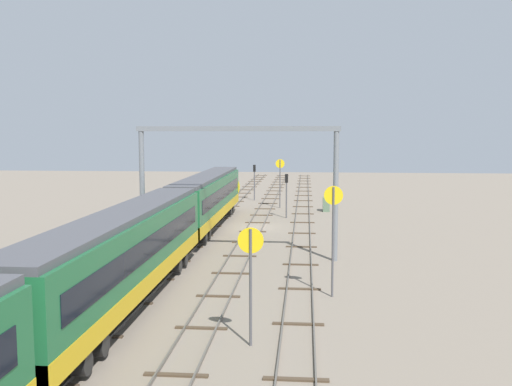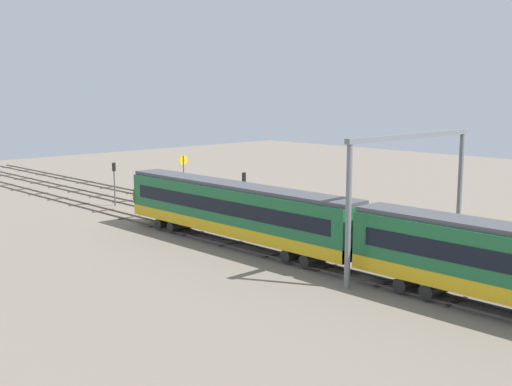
{
  "view_description": "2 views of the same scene",
  "coord_description": "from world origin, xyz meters",
  "px_view_note": "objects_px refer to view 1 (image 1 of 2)",
  "views": [
    {
      "loc": [
        -53.19,
        -4.68,
        8.92
      ],
      "look_at": [
        6.44,
        0.48,
        2.55
      ],
      "focal_mm": 40.45,
      "sensor_mm": 36.0,
      "label": 1
    },
    {
      "loc": [
        -37.16,
        37.23,
        12.12
      ],
      "look_at": [
        2.32,
        -0.64,
        3.32
      ],
      "focal_mm": 44.6,
      "sensor_mm": 36.0,
      "label": 2
    }
  ],
  "objects_px": {
    "speed_sign_mid_trackside": "(251,266)",
    "signal_light_trackside_departure": "(254,177)",
    "train": "(129,254)",
    "relay_cabinet": "(326,204)",
    "speed_sign_near_foreground": "(280,176)",
    "speed_sign_far_trackside": "(333,225)",
    "overhead_gantry": "(237,165)",
    "signal_light_trackside_approach": "(286,189)"
  },
  "relations": [
    {
      "from": "speed_sign_mid_trackside",
      "to": "relay_cabinet",
      "type": "distance_m",
      "value": 41.94
    },
    {
      "from": "speed_sign_near_foreground",
      "to": "speed_sign_mid_trackside",
      "type": "bearing_deg",
      "value": -179.02
    },
    {
      "from": "speed_sign_mid_trackside",
      "to": "speed_sign_near_foreground",
      "type": "bearing_deg",
      "value": 0.98
    },
    {
      "from": "train",
      "to": "overhead_gantry",
      "type": "relative_size",
      "value": 5.31
    },
    {
      "from": "speed_sign_mid_trackside",
      "to": "signal_light_trackside_departure",
      "type": "distance_m",
      "value": 51.44
    },
    {
      "from": "overhead_gantry",
      "to": "speed_sign_far_trackside",
      "type": "xyz_separation_m",
      "value": [
        -8.82,
        -6.2,
        -2.66
      ]
    },
    {
      "from": "overhead_gantry",
      "to": "speed_sign_mid_trackside",
      "type": "relative_size",
      "value": 2.83
    },
    {
      "from": "speed_sign_mid_trackside",
      "to": "signal_light_trackside_departure",
      "type": "bearing_deg",
      "value": 4.93
    },
    {
      "from": "speed_sign_mid_trackside",
      "to": "signal_light_trackside_approach",
      "type": "xyz_separation_m",
      "value": [
        36.07,
        -0.27,
        -0.38
      ]
    },
    {
      "from": "train",
      "to": "speed_sign_far_trackside",
      "type": "distance_m",
      "value": 10.87
    },
    {
      "from": "relay_cabinet",
      "to": "signal_light_trackside_approach",
      "type": "bearing_deg",
      "value": 142.19
    },
    {
      "from": "overhead_gantry",
      "to": "signal_light_trackside_approach",
      "type": "bearing_deg",
      "value": -7.93
    },
    {
      "from": "signal_light_trackside_approach",
      "to": "signal_light_trackside_departure",
      "type": "height_order",
      "value": "signal_light_trackside_departure"
    },
    {
      "from": "train",
      "to": "relay_cabinet",
      "type": "xyz_separation_m",
      "value": [
        36.29,
        -11.4,
        -1.87
      ]
    },
    {
      "from": "speed_sign_mid_trackside",
      "to": "signal_light_trackside_departure",
      "type": "relative_size",
      "value": 1.08
    },
    {
      "from": "speed_sign_near_foreground",
      "to": "signal_light_trackside_departure",
      "type": "bearing_deg",
      "value": 26.75
    },
    {
      "from": "signal_light_trackside_departure",
      "to": "speed_sign_far_trackside",
      "type": "bearing_deg",
      "value": -169.45
    },
    {
      "from": "speed_sign_mid_trackside",
      "to": "speed_sign_far_trackside",
      "type": "xyz_separation_m",
      "value": [
        7.53,
        -3.73,
        0.58
      ]
    },
    {
      "from": "speed_sign_near_foreground",
      "to": "relay_cabinet",
      "type": "height_order",
      "value": "speed_sign_near_foreground"
    },
    {
      "from": "signal_light_trackside_departure",
      "to": "overhead_gantry",
      "type": "bearing_deg",
      "value": -176.82
    },
    {
      "from": "speed_sign_near_foreground",
      "to": "signal_light_trackside_approach",
      "type": "bearing_deg",
      "value": -172.63
    },
    {
      "from": "speed_sign_near_foreground",
      "to": "signal_light_trackside_departure",
      "type": "relative_size",
      "value": 1.23
    },
    {
      "from": "speed_sign_far_trackside",
      "to": "signal_light_trackside_departure",
      "type": "xyz_separation_m",
      "value": [
        43.72,
        8.14,
        -0.93
      ]
    },
    {
      "from": "speed_sign_mid_trackside",
      "to": "train",
      "type": "bearing_deg",
      "value": 52.12
    },
    {
      "from": "relay_cabinet",
      "to": "overhead_gantry",
      "type": "bearing_deg",
      "value": 164.41
    },
    {
      "from": "overhead_gantry",
      "to": "speed_sign_far_trackside",
      "type": "relative_size",
      "value": 2.34
    },
    {
      "from": "speed_sign_far_trackside",
      "to": "signal_light_trackside_approach",
      "type": "bearing_deg",
      "value": 6.91
    },
    {
      "from": "signal_light_trackside_departure",
      "to": "relay_cabinet",
      "type": "bearing_deg",
      "value": -137.01
    },
    {
      "from": "train",
      "to": "speed_sign_near_foreground",
      "type": "relative_size",
      "value": 13.11
    },
    {
      "from": "train",
      "to": "signal_light_trackside_departure",
      "type": "xyz_separation_m",
      "value": [
        45.93,
        -2.42,
        0.38
      ]
    },
    {
      "from": "train",
      "to": "signal_light_trackside_departure",
      "type": "relative_size",
      "value": 16.18
    },
    {
      "from": "train",
      "to": "speed_sign_mid_trackside",
      "type": "bearing_deg",
      "value": -127.88
    },
    {
      "from": "train",
      "to": "speed_sign_far_trackside",
      "type": "bearing_deg",
      "value": -78.16
    },
    {
      "from": "signal_light_trackside_approach",
      "to": "speed_sign_far_trackside",
      "type": "bearing_deg",
      "value": -173.09
    },
    {
      "from": "speed_sign_mid_trackside",
      "to": "relay_cabinet",
      "type": "relative_size",
      "value": 3.16
    },
    {
      "from": "overhead_gantry",
      "to": "signal_light_trackside_approach",
      "type": "xyz_separation_m",
      "value": [
        19.72,
        -2.75,
        -3.62
      ]
    },
    {
      "from": "train",
      "to": "signal_light_trackside_departure",
      "type": "bearing_deg",
      "value": -3.01
    },
    {
      "from": "speed_sign_near_foreground",
      "to": "speed_sign_far_trackside",
      "type": "xyz_separation_m",
      "value": [
        -36.45,
        -4.48,
        0.16
      ]
    },
    {
      "from": "signal_light_trackside_approach",
      "to": "train",
      "type": "bearing_deg",
      "value": 166.99
    },
    {
      "from": "overhead_gantry",
      "to": "relay_cabinet",
      "type": "xyz_separation_m",
      "value": [
        25.26,
        -7.05,
        -5.83
      ]
    },
    {
      "from": "signal_light_trackside_approach",
      "to": "relay_cabinet",
      "type": "height_order",
      "value": "signal_light_trackside_approach"
    },
    {
      "from": "train",
      "to": "relay_cabinet",
      "type": "distance_m",
      "value": 38.09
    }
  ]
}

